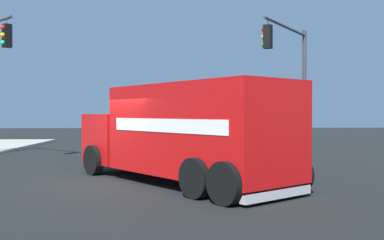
{
  "coord_description": "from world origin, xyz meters",
  "views": [
    {
      "loc": [
        13.74,
        1.72,
        2.07
      ],
      "look_at": [
        0.31,
        2.31,
        1.87
      ],
      "focal_mm": 41.6,
      "sensor_mm": 36.0,
      "label": 1
    }
  ],
  "objects": [
    {
      "name": "ground_plane",
      "position": [
        0.0,
        0.0,
        0.0
      ],
      "size": [
        100.0,
        100.0,
        0.0
      ],
      "primitive_type": "plane",
      "color": "black"
    },
    {
      "name": "traffic_light_secondary",
      "position": [
        -6.49,
        7.26,
        4.08
      ],
      "size": [
        4.16,
        2.97,
        6.14
      ],
      "color": "#38383D",
      "rests_on": "ground"
    },
    {
      "name": "delivery_truck",
      "position": [
        0.61,
        2.03,
        1.51
      ],
      "size": [
        7.93,
        6.81,
        2.89
      ],
      "color": "red",
      "rests_on": "ground"
    }
  ]
}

